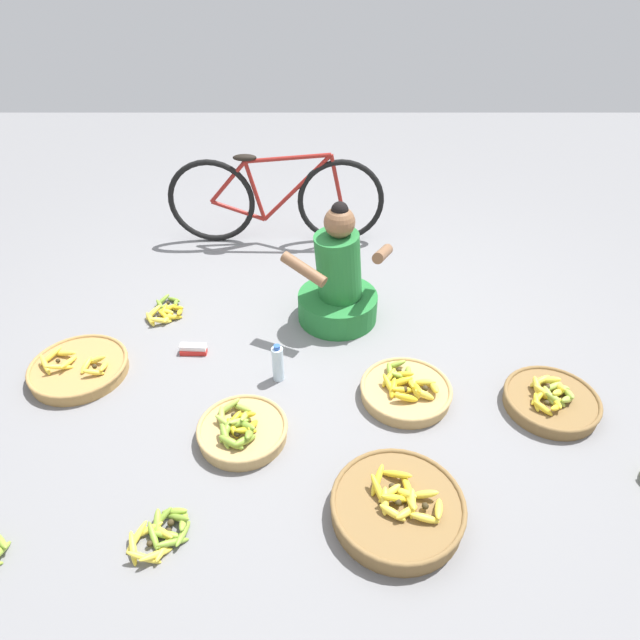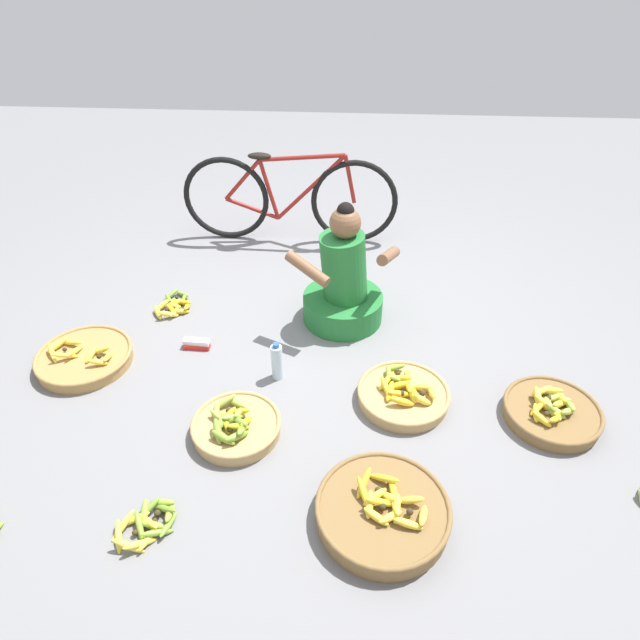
# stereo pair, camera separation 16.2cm
# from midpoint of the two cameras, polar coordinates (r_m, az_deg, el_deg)

# --- Properties ---
(ground_plane) EXTENTS (10.00, 10.00, 0.00)m
(ground_plane) POSITION_cam_midpoint_polar(r_m,az_deg,el_deg) (3.40, 1.59, -2.75)
(ground_plane) COLOR slate
(vendor_woman_front) EXTENTS (0.71, 0.55, 0.83)m
(vendor_woman_front) POSITION_cam_midpoint_polar(r_m,az_deg,el_deg) (3.48, 3.81, 3.68)
(vendor_woman_front) COLOR #237233
(vendor_woman_front) RESTS_ON ground
(bicycle_leaning) EXTENTS (1.70, 0.08, 0.73)m
(bicycle_leaning) POSITION_cam_midpoint_polar(r_m,az_deg,el_deg) (4.41, -2.16, 12.56)
(bicycle_leaning) COLOR black
(bicycle_leaning) RESTS_ON ground
(banana_basket_back_center) EXTENTS (0.46, 0.46, 0.15)m
(banana_basket_back_center) POSITION_cam_midpoint_polar(r_m,az_deg,el_deg) (2.87, -7.20, -10.98)
(banana_basket_back_center) COLOR tan
(banana_basket_back_center) RESTS_ON ground
(banana_basket_front_left) EXTENTS (0.60, 0.60, 0.17)m
(banana_basket_front_left) POSITION_cam_midpoint_polar(r_m,az_deg,el_deg) (2.55, 8.51, -19.20)
(banana_basket_front_left) COLOR brown
(banana_basket_front_left) RESTS_ON ground
(banana_basket_back_left) EXTENTS (0.51, 0.51, 0.15)m
(banana_basket_back_left) POSITION_cam_midpoint_polar(r_m,az_deg,el_deg) (3.20, 24.47, -8.73)
(banana_basket_back_left) COLOR brown
(banana_basket_back_left) RESTS_ON ground
(banana_basket_mid_right) EXTENTS (0.56, 0.56, 0.15)m
(banana_basket_mid_right) POSITION_cam_midpoint_polar(r_m,az_deg,el_deg) (3.50, -22.24, -3.65)
(banana_basket_mid_right) COLOR #A87F47
(banana_basket_mid_right) RESTS_ON ground
(banana_basket_near_vendor) EXTENTS (0.51, 0.51, 0.14)m
(banana_basket_near_vendor) POSITION_cam_midpoint_polar(r_m,az_deg,el_deg) (3.06, 10.24, -7.68)
(banana_basket_near_vendor) COLOR tan
(banana_basket_near_vendor) RESTS_ON ground
(loose_bananas_front_center) EXTENTS (0.27, 0.28, 0.09)m
(loose_bananas_front_center) POSITION_cam_midpoint_polar(r_m,az_deg,el_deg) (2.62, -15.84, -19.85)
(loose_bananas_front_center) COLOR olive
(loose_bananas_front_center) RESTS_ON ground
(loose_bananas_back_right) EXTENTS (0.26, 0.35, 0.09)m
(loose_bananas_back_right) POSITION_cam_midpoint_polar(r_m,az_deg,el_deg) (3.81, -13.90, 1.45)
(loose_bananas_back_right) COLOR gold
(loose_bananas_back_right) RESTS_ON ground
(water_bottle) EXTENTS (0.07, 0.07, 0.25)m
(water_bottle) POSITION_cam_midpoint_polar(r_m,az_deg,el_deg) (3.11, -3.04, -4.40)
(water_bottle) COLOR silver
(water_bottle) RESTS_ON ground
(packet_carton_stack) EXTENTS (0.16, 0.06, 0.06)m
(packet_carton_stack) POSITION_cam_midpoint_polar(r_m,az_deg,el_deg) (3.43, -11.47, -2.50)
(packet_carton_stack) COLOR red
(packet_carton_stack) RESTS_ON ground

